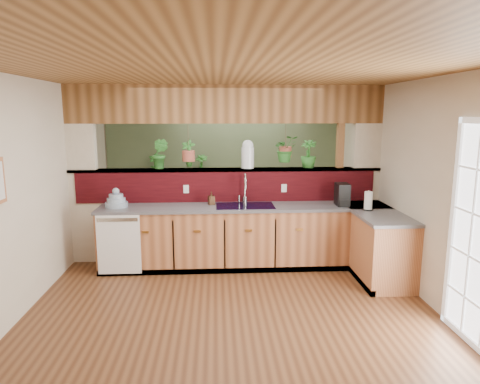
{
  "coord_description": "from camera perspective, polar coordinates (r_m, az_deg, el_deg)",
  "views": [
    {
      "loc": [
        -0.16,
        -4.96,
        2.2
      ],
      "look_at": [
        0.16,
        0.7,
        1.15
      ],
      "focal_mm": 32.0,
      "sensor_mm": 36.0,
      "label": 1
    }
  ],
  "objects": [
    {
      "name": "soap_dispenser",
      "position": [
        6.16,
        -3.85,
        -0.82
      ],
      "size": [
        0.11,
        0.11,
        0.19
      ],
      "primitive_type": "imported",
      "rotation": [
        0.0,
        0.0,
        0.31
      ],
      "color": "#3D2616",
      "rests_on": "countertop"
    },
    {
      "name": "paper_towel",
      "position": [
        6.03,
        16.73,
        -1.18
      ],
      "size": [
        0.13,
        0.13,
        0.27
      ],
      "color": "black",
      "rests_on": "countertop"
    },
    {
      "name": "wall_left",
      "position": [
        5.47,
        -26.21,
        -0.05
      ],
      "size": [
        0.02,
        7.0,
        2.6
      ],
      "primitive_type": "cube",
      "color": "beige",
      "rests_on": "ground"
    },
    {
      "name": "french_door",
      "position": [
        4.54,
        29.41,
        -5.54
      ],
      "size": [
        0.06,
        1.02,
        2.16
      ],
      "primitive_type": "cube",
      "color": "white",
      "rests_on": "ground"
    },
    {
      "name": "ceiling",
      "position": [
        4.98,
        -1.45,
        15.11
      ],
      "size": [
        4.6,
        7.0,
        0.01
      ],
      "primitive_type": "cube",
      "color": "brown",
      "rests_on": "ground"
    },
    {
      "name": "countertop",
      "position": [
        6.17,
        6.22,
        -6.07
      ],
      "size": [
        4.14,
        1.52,
        0.9
      ],
      "color": "#985934",
      "rests_on": "ground"
    },
    {
      "name": "coffee_maker",
      "position": [
        6.25,
        13.5,
        -0.44
      ],
      "size": [
        0.17,
        0.28,
        0.32
      ],
      "rotation": [
        0.0,
        0.0,
        -0.03
      ],
      "color": "black",
      "rests_on": "countertop"
    },
    {
      "name": "navy_sink",
      "position": [
        6.11,
        0.68,
        -2.56
      ],
      "size": [
        0.82,
        0.5,
        0.18
      ],
      "color": "black",
      "rests_on": "countertop"
    },
    {
      "name": "sage_backwall",
      "position": [
        8.49,
        -2.17,
        4.39
      ],
      "size": [
        4.55,
        0.02,
        2.55
      ],
      "primitive_type": "cube",
      "color": "#556847",
      "rests_on": "ground"
    },
    {
      "name": "ledge_plant_left",
      "position": [
        6.39,
        -10.61,
        5.03
      ],
      "size": [
        0.3,
        0.27,
        0.44
      ],
      "primitive_type": "imported",
      "rotation": [
        0.0,
        0.0,
        -0.35
      ],
      "color": "#276724",
      "rests_on": "pass_through_ledge"
    },
    {
      "name": "pass_through_ledge",
      "position": [
        6.37,
        -1.79,
        2.99
      ],
      "size": [
        4.6,
        0.21,
        0.04
      ],
      "primitive_type": "cube",
      "color": "brown",
      "rests_on": "ground"
    },
    {
      "name": "shelf_plant_a",
      "position": [
        8.35,
        -11.22,
        3.48
      ],
      "size": [
        0.26,
        0.19,
        0.46
      ],
      "primitive_type": "imported",
      "rotation": [
        0.0,
        0.0,
        -0.09
      ],
      "color": "#276724",
      "rests_on": "shelving_console"
    },
    {
      "name": "hanging_plant_b",
      "position": [
        6.4,
        6.11,
        7.23
      ],
      "size": [
        0.41,
        0.37,
        0.51
      ],
      "color": "brown",
      "rests_on": "header_beam"
    },
    {
      "name": "floor_plant",
      "position": [
        7.26,
        3.38,
        -3.91
      ],
      "size": [
        0.88,
        0.82,
        0.8
      ],
      "primitive_type": "imported",
      "rotation": [
        0.0,
        0.0,
        0.32
      ],
      "color": "#276724",
      "rests_on": "ground"
    },
    {
      "name": "pass_through_partition",
      "position": [
        6.39,
        -1.52,
        1.4
      ],
      "size": [
        4.6,
        0.21,
        2.6
      ],
      "color": "beige",
      "rests_on": "ground"
    },
    {
      "name": "glass_jar",
      "position": [
        6.36,
        1.04,
        5.07
      ],
      "size": [
        0.19,
        0.19,
        0.42
      ],
      "color": "silver",
      "rests_on": "pass_through_ledge"
    },
    {
      "name": "faucet",
      "position": [
        6.2,
        0.64,
        0.63
      ],
      "size": [
        0.2,
        0.2,
        0.44
      ],
      "color": "#B7B7B2",
      "rests_on": "countertop"
    },
    {
      "name": "dish_stack",
      "position": [
        6.24,
        -16.17,
        -1.17
      ],
      "size": [
        0.31,
        0.31,
        0.27
      ],
      "color": "#8A9CB2",
      "rests_on": "countertop"
    },
    {
      "name": "dishwasher",
      "position": [
        6.03,
        -15.86,
        -6.72
      ],
      "size": [
        0.58,
        0.03,
        0.82
      ],
      "color": "white",
      "rests_on": "ground"
    },
    {
      "name": "shelving_console",
      "position": [
        8.4,
        -7.15,
        -1.27
      ],
      "size": [
        1.48,
        0.65,
        0.96
      ],
      "primitive_type": "cube",
      "rotation": [
        0.0,
        0.0,
        0.19
      ],
      "color": "black",
      "rests_on": "ground"
    },
    {
      "name": "ground",
      "position": [
        5.43,
        -1.32,
        -13.42
      ],
      "size": [
        4.6,
        7.0,
        0.01
      ],
      "primitive_type": "cube",
      "color": "#54301A",
      "rests_on": "ground"
    },
    {
      "name": "wall_front",
      "position": [
        1.72,
        2.81,
        -20.95
      ],
      "size": [
        4.6,
        0.02,
        2.6
      ],
      "primitive_type": "cube",
      "color": "beige",
      "rests_on": "ground"
    },
    {
      "name": "hanging_plant_a",
      "position": [
        6.34,
        -6.91,
        6.27
      ],
      "size": [
        0.23,
        0.18,
        0.55
      ],
      "color": "brown",
      "rests_on": "header_beam"
    },
    {
      "name": "shelf_plant_b",
      "position": [
        8.27,
        -5.18,
        3.47
      ],
      "size": [
        0.27,
        0.27,
        0.43
      ],
      "primitive_type": "imported",
      "rotation": [
        0.0,
        0.0,
        -0.13
      ],
      "color": "#276724",
      "rests_on": "shelving_console"
    },
    {
      "name": "wall_back",
      "position": [
        8.51,
        -2.17,
        4.4
      ],
      "size": [
        4.6,
        0.02,
        2.6
      ],
      "primitive_type": "cube",
      "color": "beige",
      "rests_on": "ground"
    },
    {
      "name": "ledge_plant_right",
      "position": [
        6.49,
        9.11,
        5.04
      ],
      "size": [
        0.3,
        0.3,
        0.42
      ],
      "primitive_type": "imported",
      "rotation": [
        0.0,
        0.0,
        -0.37
      ],
      "color": "#276724",
      "rests_on": "pass_through_ledge"
    },
    {
      "name": "wall_right",
      "position": [
        5.61,
        22.81,
        0.44
      ],
      "size": [
        0.02,
        7.0,
        2.6
      ],
      "primitive_type": "cube",
      "color": "beige",
      "rests_on": "ground"
    },
    {
      "name": "header_beam",
      "position": [
        6.31,
        -1.84,
        11.62
      ],
      "size": [
        4.6,
        0.15,
        0.55
      ],
      "primitive_type": "cube",
      "color": "brown",
      "rests_on": "ground"
    }
  ]
}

